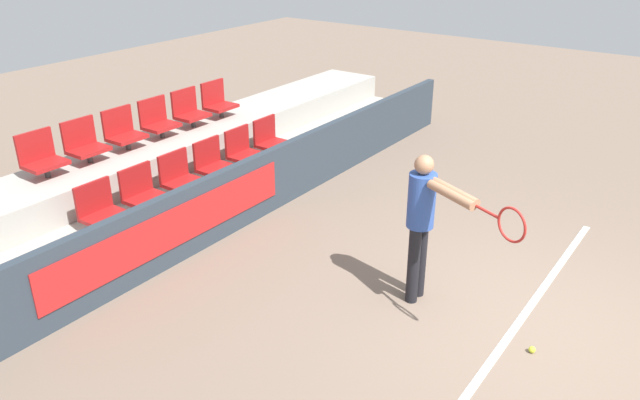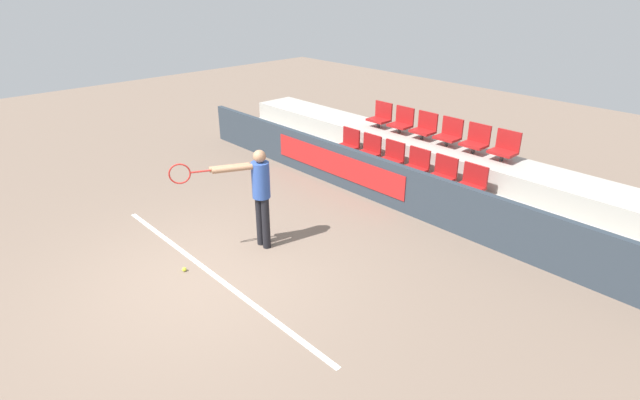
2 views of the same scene
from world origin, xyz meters
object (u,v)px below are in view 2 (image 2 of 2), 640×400
at_px(stadium_chair_0, 348,143).
at_px(stadium_chair_6, 381,116).
at_px(stadium_chair_2, 392,157).
at_px(stadium_chair_7, 402,121).
at_px(stadium_chair_8, 425,127).
at_px(stadium_chair_11, 505,147).
at_px(stadium_chair_10, 476,140).
at_px(stadium_chair_9, 449,133).
at_px(stadium_chair_1, 369,149).
at_px(stadium_chair_3, 416,164).
at_px(stadium_chair_5, 472,182).
at_px(stadium_chair_4, 443,173).
at_px(tennis_ball, 184,269).
at_px(tennis_player, 256,190).

height_order(stadium_chair_0, stadium_chair_6, stadium_chair_6).
bearing_deg(stadium_chair_0, stadium_chair_2, 0.00).
xyz_separation_m(stadium_chair_7, stadium_chair_8, (0.62, 0.00, 0.00)).
bearing_deg(stadium_chair_11, stadium_chair_6, 180.00).
xyz_separation_m(stadium_chair_7, stadium_chair_10, (1.87, 0.00, 0.00)).
relative_size(stadium_chair_2, stadium_chair_9, 1.00).
xyz_separation_m(stadium_chair_6, stadium_chair_11, (3.11, 0.00, 0.00)).
distance_m(stadium_chair_0, stadium_chair_9, 2.19).
relative_size(stadium_chair_1, stadium_chair_2, 1.00).
bearing_deg(stadium_chair_3, stadium_chair_5, 0.00).
xyz_separation_m(stadium_chair_4, tennis_ball, (-1.26, -4.81, -0.64)).
bearing_deg(stadium_chair_7, stadium_chair_2, -59.75).
relative_size(stadium_chair_9, tennis_ball, 8.65).
bearing_deg(stadium_chair_9, stadium_chair_6, 180.00).
relative_size(stadium_chair_7, stadium_chair_9, 1.00).
height_order(stadium_chair_0, tennis_ball, stadium_chair_0).
height_order(stadium_chair_5, stadium_chair_6, stadium_chair_6).
relative_size(stadium_chair_2, stadium_chair_3, 1.00).
relative_size(stadium_chair_7, stadium_chair_8, 1.00).
relative_size(stadium_chair_6, stadium_chair_11, 1.00).
xyz_separation_m(stadium_chair_1, stadium_chair_8, (0.62, 1.07, 0.42)).
xyz_separation_m(stadium_chair_4, stadium_chair_5, (0.62, 0.00, 0.00)).
bearing_deg(stadium_chair_4, stadium_chair_6, 156.79).
bearing_deg(stadium_chair_0, stadium_chair_5, 0.00).
distance_m(stadium_chair_1, stadium_chair_10, 2.19).
bearing_deg(stadium_chair_5, tennis_player, -116.04).
relative_size(stadium_chair_0, stadium_chair_2, 1.00).
bearing_deg(stadium_chair_3, stadium_chair_9, 90.00).
height_order(stadium_chair_9, stadium_chair_11, same).
relative_size(stadium_chair_2, stadium_chair_10, 1.00).
bearing_deg(stadium_chair_0, stadium_chair_1, 0.00).
bearing_deg(tennis_ball, tennis_player, 83.02).
bearing_deg(stadium_chair_8, tennis_ball, -90.11).
distance_m(stadium_chair_0, stadium_chair_2, 1.24).
xyz_separation_m(stadium_chair_7, stadium_chair_11, (2.49, 0.00, 0.00)).
height_order(stadium_chair_8, tennis_player, tennis_player).
distance_m(stadium_chair_4, tennis_ball, 5.02).
height_order(stadium_chair_1, stadium_chair_7, stadium_chair_7).
distance_m(stadium_chair_8, stadium_chair_11, 1.87).
relative_size(stadium_chair_3, tennis_ball, 8.65).
relative_size(stadium_chair_2, tennis_player, 0.34).
bearing_deg(stadium_chair_9, stadium_chair_2, -120.25).
bearing_deg(stadium_chair_9, stadium_chair_7, 180.00).
bearing_deg(stadium_chair_10, stadium_chair_7, 180.00).
bearing_deg(tennis_player, tennis_ball, -72.36).
bearing_deg(stadium_chair_0, stadium_chair_4, 0.00).
height_order(stadium_chair_9, tennis_ball, stadium_chair_9).
height_order(stadium_chair_4, stadium_chair_5, same).
xyz_separation_m(stadium_chair_6, tennis_player, (1.39, -4.59, -0.08)).
height_order(stadium_chair_1, stadium_chair_5, same).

